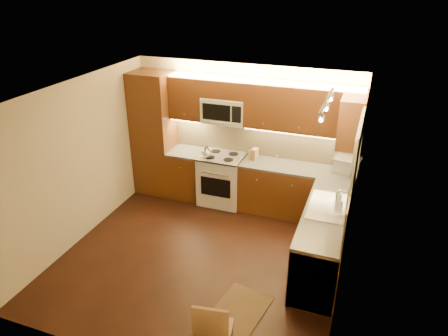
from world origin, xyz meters
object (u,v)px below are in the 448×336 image
at_px(stove, 222,179).
at_px(soap_bottle, 339,195).
at_px(sink, 328,202).
at_px(toaster_oven, 347,165).
at_px(microwave, 225,110).
at_px(kettle, 206,152).
at_px(knife_block, 255,154).
at_px(dining_chair, 214,328).

xyz_separation_m(stove, soap_bottle, (2.12, -0.93, 0.54)).
bearing_deg(sink, toaster_oven, 83.88).
distance_m(sink, soap_bottle, 0.23).
distance_m(microwave, soap_bottle, 2.48).
relative_size(sink, toaster_oven, 2.06).
xyz_separation_m(stove, microwave, (0.00, 0.14, 1.26)).
bearing_deg(microwave, kettle, -128.25).
bearing_deg(soap_bottle, toaster_oven, 87.30).
bearing_deg(stove, knife_block, 9.76).
bearing_deg(knife_block, sink, -28.58).
distance_m(kettle, knife_block, 0.84).
height_order(stove, knife_block, knife_block).
xyz_separation_m(soap_bottle, dining_chair, (-0.98, -2.38, -0.57)).
relative_size(stove, soap_bottle, 4.55).
height_order(kettle, dining_chair, kettle).
height_order(stove, kettle, kettle).
bearing_deg(knife_block, stove, -158.29).
height_order(stove, sink, sink).
distance_m(knife_block, dining_chair, 3.50).
bearing_deg(toaster_oven, kettle, -163.66).
distance_m(sink, kettle, 2.43).
bearing_deg(stove, toaster_oven, 2.94).
relative_size(kettle, soap_bottle, 1.04).
distance_m(knife_block, soap_bottle, 1.86).
xyz_separation_m(toaster_oven, dining_chair, (-1.00, -3.42, -0.60)).
distance_m(microwave, toaster_oven, 2.24).
distance_m(sink, toaster_oven, 1.24).
bearing_deg(microwave, dining_chair, -71.74).
xyz_separation_m(stove, sink, (2.00, -1.12, 0.52)).
bearing_deg(kettle, sink, -12.79).
distance_m(microwave, dining_chair, 3.85).
relative_size(sink, soap_bottle, 4.25).
relative_size(microwave, sink, 0.88).
bearing_deg(dining_chair, soap_bottle, 58.75).
height_order(stove, soap_bottle, soap_bottle).
xyz_separation_m(stove, knife_block, (0.57, 0.10, 0.54)).
distance_m(stove, sink, 2.35).
bearing_deg(microwave, sink, -32.21).
height_order(sink, soap_bottle, soap_bottle).
height_order(microwave, kettle, microwave).
distance_m(toaster_oven, soap_bottle, 1.04).
relative_size(microwave, toaster_oven, 1.82).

